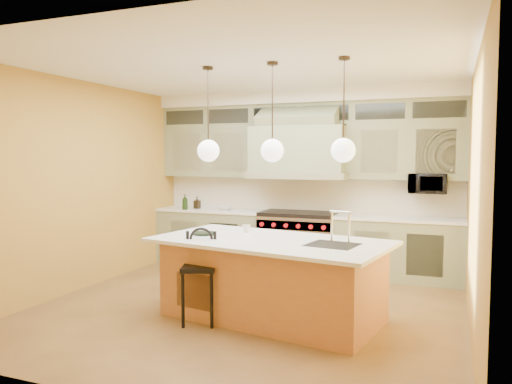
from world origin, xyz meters
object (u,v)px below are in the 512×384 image
at_px(range, 299,241).
at_px(microwave, 428,184).
at_px(kitchen_island, 272,278).
at_px(counter_stool, 200,270).

xyz_separation_m(range, microwave, (1.95, 0.11, 0.96)).
bearing_deg(microwave, range, -176.88).
bearing_deg(kitchen_island, counter_stool, -139.33).
bearing_deg(range, counter_stool, -96.07).
xyz_separation_m(range, counter_stool, (-0.30, -2.82, 0.11)).
bearing_deg(kitchen_island, microwave, 67.90).
xyz_separation_m(counter_stool, microwave, (2.25, 2.93, 0.86)).
bearing_deg(counter_stool, kitchen_island, 12.09).
xyz_separation_m(kitchen_island, counter_stool, (-0.71, -0.43, 0.12)).
height_order(counter_stool, microwave, microwave).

